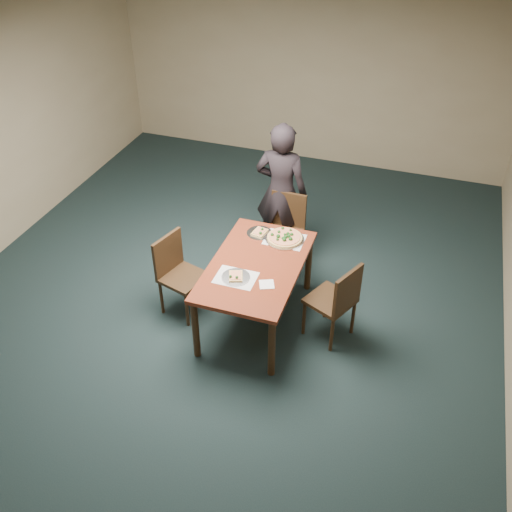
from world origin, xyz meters
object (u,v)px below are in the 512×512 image
(diner, at_px, (281,192))
(pizza_pan, at_px, (285,238))
(chair_right, at_px, (337,299))
(slice_plate_far, at_px, (260,233))
(slice_plate_near, at_px, (236,277))
(chair_left, at_px, (177,270))
(chair_far, at_px, (285,226))
(dining_table, at_px, (256,271))

(diner, height_order, pizza_pan, diner)
(chair_right, relative_size, pizza_pan, 2.19)
(chair_right, distance_m, slice_plate_far, 1.14)
(pizza_pan, bearing_deg, slice_plate_near, -108.92)
(chair_left, xyz_separation_m, slice_plate_far, (0.72, 0.61, 0.25))
(chair_far, height_order, chair_left, same)
(chair_far, xyz_separation_m, diner, (-0.12, 0.20, 0.34))
(diner, bearing_deg, chair_left, 62.45)
(dining_table, distance_m, slice_plate_near, 0.32)
(chair_left, bearing_deg, diner, -11.88)
(chair_right, xyz_separation_m, pizza_pan, (-0.70, 0.50, 0.26))
(dining_table, xyz_separation_m, chair_far, (-0.00, 1.09, -0.14))
(chair_far, relative_size, pizza_pan, 2.19)
(chair_far, xyz_separation_m, slice_plate_near, (-0.11, -1.37, 0.25))
(chair_far, bearing_deg, chair_right, -50.11)
(slice_plate_near, bearing_deg, chair_far, 85.35)
(diner, relative_size, slice_plate_near, 6.11)
(pizza_pan, xyz_separation_m, slice_plate_far, (-0.29, 0.02, -0.01))
(slice_plate_near, bearing_deg, pizza_pan, 71.08)
(dining_table, relative_size, slice_plate_far, 5.36)
(chair_left, bearing_deg, pizza_pan, -43.75)
(chair_left, xyz_separation_m, slice_plate_near, (0.74, -0.19, 0.25))
(chair_right, relative_size, diner, 0.53)
(dining_table, bearing_deg, slice_plate_far, 104.56)
(chair_right, xyz_separation_m, slice_plate_far, (-0.99, 0.52, 0.25))
(dining_table, relative_size, diner, 0.88)
(dining_table, xyz_separation_m, chair_left, (-0.86, -0.08, -0.14))
(dining_table, xyz_separation_m, slice_plate_far, (-0.14, 0.53, 0.10))
(dining_table, height_order, pizza_pan, pizza_pan)
(chair_left, xyz_separation_m, diner, (0.73, 1.38, 0.34))
(diner, distance_m, slice_plate_far, 0.77)
(chair_right, distance_m, diner, 1.65)
(dining_table, relative_size, chair_right, 1.65)
(slice_plate_near, bearing_deg, chair_left, 165.33)
(pizza_pan, bearing_deg, chair_right, -35.56)
(chair_right, xyz_separation_m, slice_plate_near, (-0.97, -0.28, 0.25))
(chair_left, xyz_separation_m, pizza_pan, (1.01, 0.59, 0.26))
(chair_far, relative_size, diner, 0.53)
(chair_left, bearing_deg, chair_right, -71.07)
(slice_plate_near, bearing_deg, dining_table, 67.08)
(chair_left, relative_size, pizza_pan, 2.19)
(chair_left, bearing_deg, chair_far, -19.87)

